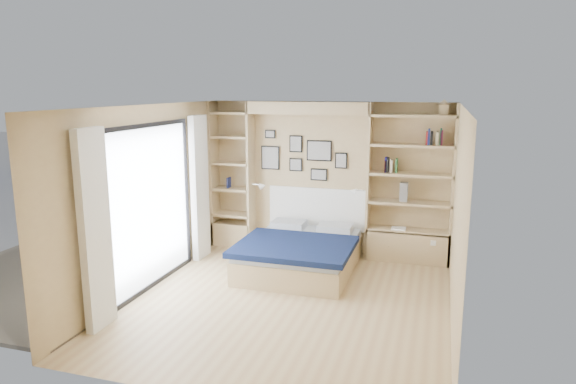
% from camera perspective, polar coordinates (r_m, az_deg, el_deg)
% --- Properties ---
extents(ground, '(4.50, 4.50, 0.00)m').
position_cam_1_polar(ground, '(6.80, 0.14, -12.05)').
color(ground, tan).
rests_on(ground, ground).
extents(room_shell, '(4.50, 4.50, 4.50)m').
position_cam_1_polar(room_shell, '(7.97, 0.61, -0.36)').
color(room_shell, tan).
rests_on(room_shell, ground).
extents(bed, '(1.66, 2.06, 1.07)m').
position_cam_1_polar(bed, '(7.83, 1.44, -6.70)').
color(bed, tan).
rests_on(bed, ground).
extents(photo_gallery, '(1.48, 0.02, 0.82)m').
position_cam_1_polar(photo_gallery, '(8.57, 1.51, 4.05)').
color(photo_gallery, black).
rests_on(photo_gallery, ground).
extents(reading_lamps, '(1.92, 0.12, 0.15)m').
position_cam_1_polar(reading_lamps, '(8.40, 2.09, 0.41)').
color(reading_lamps, silver).
rests_on(reading_lamps, ground).
extents(shelf_decor, '(3.60, 0.23, 2.03)m').
position_cam_1_polar(shelf_decor, '(8.11, 13.67, 4.32)').
color(shelf_decor, '#A44220').
rests_on(shelf_decor, ground).
extents(deck, '(3.20, 4.00, 0.05)m').
position_cam_1_polar(deck, '(8.49, -24.11, -8.21)').
color(deck, brown).
rests_on(deck, ground).
extents(deck_chair, '(0.51, 0.73, 0.67)m').
position_cam_1_polar(deck_chair, '(7.72, -21.55, -7.42)').
color(deck_chair, tan).
rests_on(deck_chair, ground).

